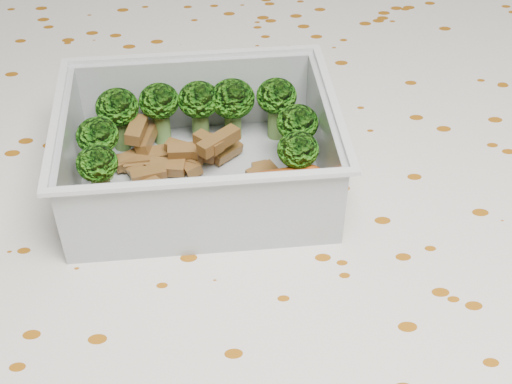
{
  "coord_description": "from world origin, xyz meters",
  "views": [
    {
      "loc": [
        -0.01,
        -0.29,
        1.04
      ],
      "look_at": [
        0.01,
        -0.01,
        0.78
      ],
      "focal_mm": 50.0,
      "sensor_mm": 36.0,
      "label": 1
    }
  ],
  "objects": [
    {
      "name": "meat_pile",
      "position": [
        -0.04,
        0.04,
        0.77
      ],
      "size": [
        0.1,
        0.06,
        0.03
      ],
      "color": "brown",
      "rests_on": "lunch_container"
    },
    {
      "name": "dining_table",
      "position": [
        0.0,
        0.0,
        0.67
      ],
      "size": [
        1.4,
        0.9,
        0.75
      ],
      "color": "brown",
      "rests_on": "ground"
    },
    {
      "name": "sausage",
      "position": [
        -0.02,
        -0.0,
        0.77
      ],
      "size": [
        0.14,
        0.04,
        0.02
      ],
      "color": "#C35217",
      "rests_on": "lunch_container"
    },
    {
      "name": "tablecloth",
      "position": [
        0.0,
        0.0,
        0.72
      ],
      "size": [
        1.46,
        0.96,
        0.19
      ],
      "color": "silver",
      "rests_on": "dining_table"
    },
    {
      "name": "lunch_container",
      "position": [
        -0.02,
        0.03,
        0.78
      ],
      "size": [
        0.16,
        0.13,
        0.06
      ],
      "color": "silver",
      "rests_on": "tablecloth"
    },
    {
      "name": "broccoli_florets",
      "position": [
        -0.02,
        0.05,
        0.79
      ],
      "size": [
        0.14,
        0.09,
        0.04
      ],
      "color": "#608C3F",
      "rests_on": "lunch_container"
    }
  ]
}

